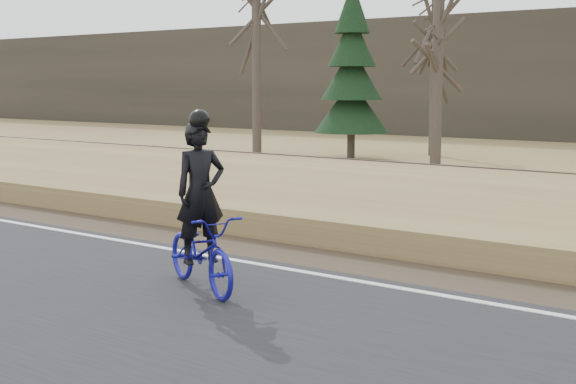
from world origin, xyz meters
The scene contains 12 objects.
ground centered at (0.00, 0.00, 0.00)m, with size 120.00×120.00×0.00m, color #93854B.
road centered at (0.00, -2.50, 0.03)m, with size 120.00×6.00×0.06m, color black.
edge_line centered at (0.00, 0.20, 0.07)m, with size 120.00×0.12×0.01m, color silver.
shoulder centered at (0.00, 1.20, 0.02)m, with size 120.00×1.60×0.04m, color #473A2B.
embankment centered at (0.00, 4.20, 0.22)m, with size 120.00×5.00×0.44m, color #93854B.
ballast centered at (0.00, 8.00, 0.23)m, with size 120.00×3.00×0.45m, color slate.
railroad centered at (0.00, 8.00, 0.53)m, with size 120.00×2.40×0.29m.
cyclist centered at (0.90, -1.32, 0.78)m, with size 1.97×1.36×2.26m.
bare_tree_far_left centered at (-11.35, 15.04, 3.58)m, with size 0.36×0.36×7.17m, color #4B3F37.
bare_tree_left centered at (-5.66, 18.34, 3.42)m, with size 0.36×0.36×6.84m, color #4B3F37.
bare_tree_near_left centered at (-3.98, 15.12, 3.05)m, with size 0.36×0.36×6.11m, color #4B3F37.
conifer centered at (-7.39, 15.39, 2.93)m, with size 2.60×2.60×6.19m.
Camera 1 is at (7.62, -8.57, 2.62)m, focal length 50.00 mm.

